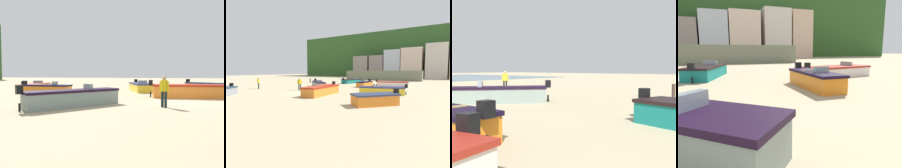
# 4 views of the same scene
# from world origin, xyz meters

# --- Properties ---
(ground_plane) EXTENTS (160.00, 160.00, 0.00)m
(ground_plane) POSITION_xyz_m (0.00, 0.00, 0.00)
(ground_plane) COLOR tan
(headland_hill) EXTENTS (90.00, 32.00, 17.34)m
(headland_hill) POSITION_xyz_m (0.00, 66.00, 8.67)
(headland_hill) COLOR #2E5525
(headland_hill) RESTS_ON ground
(harbor_pier) EXTENTS (19.74, 2.40, 2.51)m
(harbor_pier) POSITION_xyz_m (-1.51, 30.00, 1.25)
(harbor_pier) COLOR #6B6F58
(harbor_pier) RESTS_ON ground
(townhouse_far_left) EXTENTS (5.69, 5.33, 7.90)m
(townhouse_far_left) POSITION_xyz_m (-14.15, 46.67, 3.95)
(townhouse_far_left) COLOR gray
(townhouse_far_left) RESTS_ON ground
(townhouse_left) EXTENTS (5.02, 5.21, 7.88)m
(townhouse_left) POSITION_xyz_m (-8.19, 46.61, 3.94)
(townhouse_left) COLOR gray
(townhouse_left) RESTS_ON ground
(townhouse_centre_left) EXTENTS (5.37, 5.53, 9.54)m
(townhouse_centre_left) POSITION_xyz_m (-2.67, 46.76, 4.77)
(townhouse_centre_left) COLOR #B2BBC8
(townhouse_centre_left) RESTS_ON ground
(townhouse_centre_right) EXTENTS (6.32, 5.96, 9.87)m
(townhouse_centre_right) POSITION_xyz_m (3.40, 46.98, 4.94)
(townhouse_centre_right) COLOR beige
(townhouse_centre_right) RESTS_ON ground
(townhouse_right) EXTENTS (5.95, 6.87, 10.78)m
(townhouse_right) POSITION_xyz_m (10.42, 47.44, 5.39)
(townhouse_right) COLOR beige
(townhouse_right) RESTS_ON ground
(boat_orange_0) EXTENTS (1.28, 4.22, 1.14)m
(boat_orange_0) POSITION_xyz_m (2.03, 10.41, 0.43)
(boat_orange_0) COLOR orange
(boat_orange_0) RESTS_ON ground
(boat_teal_1) EXTENTS (2.88, 5.19, 1.14)m
(boat_teal_1) POSITION_xyz_m (-3.15, 16.24, 0.42)
(boat_teal_1) COLOR #14726E
(boat_teal_1) RESTS_ON ground
(boat_grey_2) EXTENTS (4.70, 4.35, 1.20)m
(boat_grey_2) POSITION_xyz_m (-3.65, 5.76, 0.45)
(boat_grey_2) COLOR gray
(boat_grey_2) RESTS_ON ground
(boat_orange_3) EXTENTS (3.39, 3.53, 1.18)m
(boat_orange_3) POSITION_xyz_m (8.56, -3.11, 0.44)
(boat_orange_3) COLOR orange
(boat_orange_3) RESTS_ON ground
(boat_orange_4) EXTENTS (2.00, 5.39, 1.27)m
(boat_orange_4) POSITION_xyz_m (1.86, -0.73, 0.48)
(boat_orange_4) COLOR orange
(boat_orange_4) RESTS_ON ground
(boat_white_5) EXTENTS (5.29, 2.59, 1.06)m
(boat_white_5) POSITION_xyz_m (5.52, 13.73, 0.38)
(boat_white_5) COLOR silver
(boat_white_5) RESTS_ON ground
(boat_yellow_6) EXTENTS (5.06, 2.89, 1.14)m
(boat_yellow_6) POSITION_xyz_m (7.09, 3.06, 0.42)
(boat_yellow_6) COLOR gold
(boat_yellow_6) RESTS_ON ground
(mooring_post_near_water) EXTENTS (0.21, 0.21, 0.92)m
(mooring_post_near_water) POSITION_xyz_m (-11.14, 12.62, 0.46)
(mooring_post_near_water) COLOR #3E2D25
(mooring_post_near_water) RESTS_ON ground
(beach_walker_foreground) EXTENTS (0.48, 0.48, 1.62)m
(beach_walker_foreground) POSITION_xyz_m (-9.34, -0.47, 0.95)
(beach_walker_foreground) COLOR black
(beach_walker_foreground) RESTS_ON ground
(beach_walker_distant) EXTENTS (0.48, 0.48, 1.62)m
(beach_walker_distant) POSITION_xyz_m (-3.06, 1.11, 0.95)
(beach_walker_distant) COLOR black
(beach_walker_distant) RESTS_ON ground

